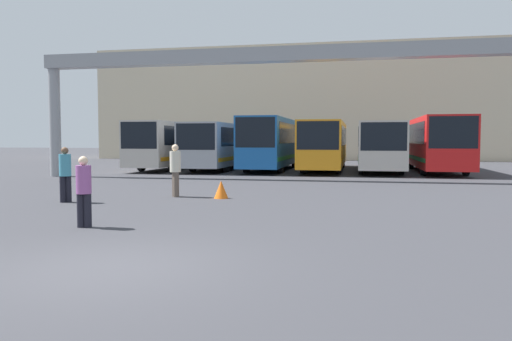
% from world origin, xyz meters
% --- Properties ---
extents(ground_plane, '(200.00, 200.00, 0.00)m').
position_xyz_m(ground_plane, '(0.00, 0.00, 0.00)').
color(ground_plane, '#38383D').
extents(building_backdrop, '(45.71, 12.00, 11.22)m').
position_xyz_m(building_backdrop, '(0.00, 46.94, 5.61)').
color(building_backdrop, beige).
rests_on(building_backdrop, ground).
extents(overhead_gantry, '(25.26, 0.80, 6.52)m').
position_xyz_m(overhead_gantry, '(0.00, 17.35, 5.42)').
color(overhead_gantry, gray).
rests_on(overhead_gantry, ground).
extents(bus_slot_0, '(2.45, 12.03, 3.13)m').
position_xyz_m(bus_slot_0, '(-8.59, 25.80, 1.81)').
color(bus_slot_0, beige).
rests_on(bus_slot_0, ground).
extents(bus_slot_1, '(2.52, 12.18, 3.02)m').
position_xyz_m(bus_slot_1, '(-5.16, 25.87, 1.75)').
color(bus_slot_1, '#999EA5').
rests_on(bus_slot_1, ground).
extents(bus_slot_2, '(2.45, 11.51, 3.34)m').
position_xyz_m(bus_slot_2, '(-1.72, 25.54, 1.92)').
color(bus_slot_2, '#1959A5').
rests_on(bus_slot_2, ground).
extents(bus_slot_3, '(2.50, 12.06, 3.10)m').
position_xyz_m(bus_slot_3, '(1.72, 25.81, 1.79)').
color(bus_slot_3, orange).
rests_on(bus_slot_3, ground).
extents(bus_slot_4, '(2.60, 10.82, 3.01)m').
position_xyz_m(bus_slot_4, '(5.16, 25.19, 1.74)').
color(bus_slot_4, beige).
rests_on(bus_slot_4, ground).
extents(bus_slot_5, '(2.63, 11.21, 3.30)m').
position_xyz_m(bus_slot_5, '(8.59, 25.39, 1.90)').
color(bus_slot_5, red).
rests_on(bus_slot_5, ground).
extents(pedestrian_mid_right, '(0.34, 0.34, 1.64)m').
position_xyz_m(pedestrian_mid_right, '(-2.31, 3.24, 0.87)').
color(pedestrian_mid_right, black).
rests_on(pedestrian_mid_right, ground).
extents(pedestrian_mid_left, '(0.38, 0.38, 1.85)m').
position_xyz_m(pedestrian_mid_left, '(-2.44, 9.43, 0.98)').
color(pedestrian_mid_left, brown).
rests_on(pedestrian_mid_left, ground).
extents(pedestrian_near_center, '(0.37, 0.37, 1.78)m').
position_xyz_m(pedestrian_near_center, '(-5.36, 7.28, 0.94)').
color(pedestrian_near_center, black).
rests_on(pedestrian_near_center, ground).
extents(traffic_cone, '(0.49, 0.49, 0.61)m').
position_xyz_m(traffic_cone, '(-0.74, 9.31, 0.31)').
color(traffic_cone, orange).
rests_on(traffic_cone, ground).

